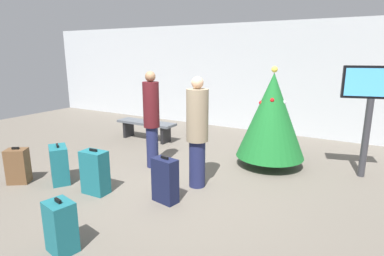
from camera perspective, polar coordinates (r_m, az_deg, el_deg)
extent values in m
plane|color=#665E54|center=(5.52, -3.33, -10.10)|extent=(16.00, 16.00, 0.00)
cube|color=#B7BCC1|center=(9.17, 12.23, 8.87)|extent=(16.00, 0.20, 3.03)
cylinder|color=#4C3319|center=(6.51, 13.82, -5.79)|extent=(0.12, 0.12, 0.20)
cone|color=#196628|center=(6.27, 14.29, 2.21)|extent=(1.32, 1.32, 1.64)
sphere|color=#F2D84C|center=(6.16, 14.77, 10.27)|extent=(0.12, 0.12, 0.12)
sphere|color=red|center=(6.19, 12.42, 4.51)|extent=(0.08, 0.08, 0.08)
sphere|color=silver|center=(6.52, 16.14, 2.22)|extent=(0.08, 0.08, 0.08)
sphere|color=silver|center=(6.19, 16.34, 4.50)|extent=(0.08, 0.08, 0.08)
sphere|color=red|center=(6.03, 14.36, 4.94)|extent=(0.08, 0.08, 0.08)
cylinder|color=#333338|center=(6.41, 28.99, -1.67)|extent=(0.12, 0.12, 1.44)
cube|color=black|center=(6.26, 30.04, 7.20)|extent=(0.97, 0.34, 0.56)
cube|color=#4CB2F2|center=(6.21, 30.03, 7.17)|extent=(0.86, 0.24, 0.48)
cube|color=#4C5159|center=(8.18, -8.33, 0.96)|extent=(1.62, 0.44, 0.06)
cube|color=black|center=(8.62, -11.45, -0.17)|extent=(0.08, 0.35, 0.42)
cube|color=black|center=(7.89, -4.80, -1.21)|extent=(0.08, 0.35, 0.42)
cylinder|color=#1E234C|center=(6.23, -7.20, -3.43)|extent=(0.23, 0.23, 0.81)
cylinder|color=#4C1419|center=(6.04, -7.44, 4.21)|extent=(0.44, 0.44, 0.87)
sphere|color=#8C6647|center=(5.97, -7.59, 9.25)|extent=(0.20, 0.20, 0.20)
cylinder|color=#1E234C|center=(5.29, 0.94, -6.49)|extent=(0.27, 0.27, 0.80)
cylinder|color=gray|center=(5.07, 0.98, 2.31)|extent=(0.50, 0.50, 0.85)
sphere|color=tan|center=(4.99, 1.00, 8.22)|extent=(0.20, 0.20, 0.20)
cube|color=#19606B|center=(5.28, -17.21, -7.71)|extent=(0.42, 0.27, 0.70)
cube|color=black|center=(5.16, -17.49, -3.84)|extent=(0.15, 0.04, 0.04)
cube|color=#141938|center=(4.80, -4.91, -9.47)|extent=(0.42, 0.28, 0.68)
cube|color=black|center=(4.67, -5.00, -5.39)|extent=(0.14, 0.05, 0.04)
cube|color=#19606B|center=(3.99, -22.73, -16.24)|extent=(0.37, 0.32, 0.60)
cube|color=black|center=(3.84, -23.17, -12.04)|extent=(0.12, 0.05, 0.04)
cube|color=#19606B|center=(5.93, -22.96, -6.14)|extent=(0.54, 0.49, 0.65)
cube|color=black|center=(5.83, -23.26, -2.96)|extent=(0.15, 0.12, 0.04)
cube|color=brown|center=(6.23, -29.06, -6.07)|extent=(0.42, 0.40, 0.61)
cube|color=black|center=(6.14, -29.41, -3.21)|extent=(0.11, 0.09, 0.04)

